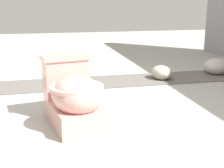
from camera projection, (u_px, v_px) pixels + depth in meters
name	position (u px, v px, depth m)	size (l,w,h in m)	color
ground_plane	(91.00, 119.00, 2.51)	(14.00, 14.00, 0.00)	#A8A59E
gravel_strip	(118.00, 81.00, 3.66)	(0.56, 8.00, 0.01)	#605B56
toilet	(73.00, 97.00, 2.35)	(0.69, 0.48, 0.52)	#E09E93
boulder_near	(161.00, 73.00, 3.73)	(0.29, 0.23, 0.17)	#ADA899
boulder_far	(217.00, 66.00, 3.99)	(0.34, 0.31, 0.21)	#B7B2AD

